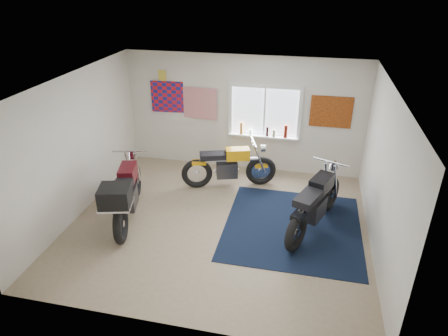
% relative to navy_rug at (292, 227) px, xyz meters
% --- Properties ---
extents(ground, '(5.50, 5.50, 0.00)m').
position_rel_navy_rug_xyz_m(ground, '(-1.38, -0.19, -0.01)').
color(ground, '#9E896B').
rests_on(ground, ground).
extents(room_shell, '(5.50, 5.50, 5.50)m').
position_rel_navy_rug_xyz_m(room_shell, '(-1.38, -0.19, 1.63)').
color(room_shell, white).
rests_on(room_shell, ground).
extents(navy_rug, '(2.50, 2.60, 0.01)m').
position_rel_navy_rug_xyz_m(navy_rug, '(0.00, 0.00, 0.00)').
color(navy_rug, black).
rests_on(navy_rug, ground).
extents(window_assembly, '(1.66, 0.17, 1.26)m').
position_rel_navy_rug_xyz_m(window_assembly, '(-0.88, 2.28, 1.36)').
color(window_assembly, white).
rests_on(window_assembly, room_shell).
extents(oil_bottles, '(1.10, 0.09, 0.30)m').
position_rel_navy_rug_xyz_m(oil_bottles, '(-0.76, 2.21, 1.02)').
color(oil_bottles, '#935A15').
rests_on(oil_bottles, window_assembly).
extents(flag_display, '(1.60, 0.10, 1.17)m').
position_rel_navy_rug_xyz_m(flag_display, '(-3.28, 2.29, 2.14)').
color(flag_display, red).
rests_on(flag_display, room_shell).
extents(triumph_poster, '(0.90, 0.03, 0.70)m').
position_rel_navy_rug_xyz_m(triumph_poster, '(0.57, 2.29, 1.54)').
color(triumph_poster, '#A54C14').
rests_on(triumph_poster, room_shell).
extents(yellow_triumph, '(2.03, 0.86, 1.06)m').
position_rel_navy_rug_xyz_m(yellow_triumph, '(-1.50, 1.31, 0.46)').
color(yellow_triumph, black).
rests_on(yellow_triumph, ground).
extents(black_chrome_bike, '(1.04, 2.15, 1.16)m').
position_rel_navy_rug_xyz_m(black_chrome_bike, '(0.36, 0.06, 0.50)').
color(black_chrome_bike, black).
rests_on(black_chrome_bike, navy_rug).
extents(maroon_tourer, '(1.01, 2.29, 1.17)m').
position_rel_navy_rug_xyz_m(maroon_tourer, '(-3.08, -0.50, 0.60)').
color(maroon_tourer, black).
rests_on(maroon_tourer, ground).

